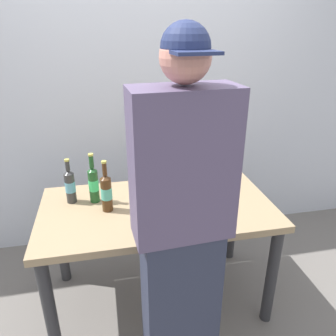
% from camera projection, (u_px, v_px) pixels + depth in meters
% --- Properties ---
extents(ground_plane, '(8.00, 8.00, 0.00)m').
position_uv_depth(ground_plane, '(159.00, 296.00, 2.36)').
color(ground_plane, slate).
rests_on(ground_plane, ground).
extents(desk, '(1.44, 0.77, 0.75)m').
position_uv_depth(desk, '(157.00, 220.00, 2.09)').
color(desk, '#9E8460').
rests_on(desk, ground).
extents(laptop, '(0.42, 0.42, 0.19)m').
position_uv_depth(laptop, '(199.00, 189.00, 2.17)').
color(laptop, black).
rests_on(laptop, desk).
extents(beer_bottle_green, '(0.06, 0.06, 0.29)m').
position_uv_depth(beer_bottle_green, '(70.00, 185.00, 2.05)').
color(beer_bottle_green, '#333333').
rests_on(beer_bottle_green, desk).
extents(beer_bottle_brown, '(0.06, 0.06, 0.33)m').
position_uv_depth(beer_bottle_brown, '(94.00, 183.00, 2.05)').
color(beer_bottle_brown, '#1E5123').
rests_on(beer_bottle_brown, desk).
extents(beer_bottle_amber, '(0.07, 0.07, 0.32)m').
position_uv_depth(beer_bottle_amber, '(106.00, 192.00, 1.95)').
color(beer_bottle_amber, '#472B14').
rests_on(beer_bottle_amber, desk).
extents(person_figure, '(0.45, 0.29, 1.81)m').
position_uv_depth(person_figure, '(182.00, 234.00, 1.49)').
color(person_figure, '#2D3347').
rests_on(person_figure, ground).
extents(back_wall, '(6.00, 0.10, 2.60)m').
position_uv_depth(back_wall, '(137.00, 91.00, 2.61)').
color(back_wall, silver).
rests_on(back_wall, ground).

